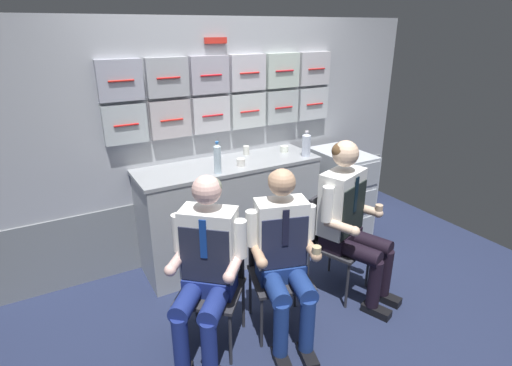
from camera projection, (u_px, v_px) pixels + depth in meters
ground at (304, 324)px, 3.02m from camera, size 4.80×4.80×0.04m
galley_bulkhead at (223, 139)px, 3.73m from camera, size 4.20×0.14×2.15m
galley_counter at (230, 212)px, 3.69m from camera, size 1.64×0.53×0.95m
service_trolley at (340, 192)px, 4.09m from camera, size 0.40×0.65×0.91m
folding_chair_left at (214, 272)px, 2.74m from camera, size 0.56×0.56×0.82m
crew_member_left at (206, 263)px, 2.53m from camera, size 0.63×0.66×1.23m
folding_chair_center at (277, 260)px, 2.89m from camera, size 0.50×0.50×0.82m
crew_member_center at (284, 252)px, 2.68m from camera, size 0.51×0.65×1.22m
folding_chair_near_trolley at (330, 232)px, 3.28m from camera, size 0.51×0.51×0.82m
crew_member_near_trolley at (350, 214)px, 3.11m from camera, size 0.56×0.71×1.28m
water_bottle_short at (306, 144)px, 3.67m from camera, size 0.08×0.08×0.24m
water_bottle_clear at (217, 158)px, 3.23m from camera, size 0.06×0.06×0.27m
espresso_cup_small at (284, 149)px, 3.82m from camera, size 0.08×0.08×0.06m
paper_cup_tan at (246, 150)px, 3.74m from camera, size 0.06×0.06×0.08m
coffee_cup_spare at (241, 162)px, 3.44m from camera, size 0.07×0.07×0.06m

